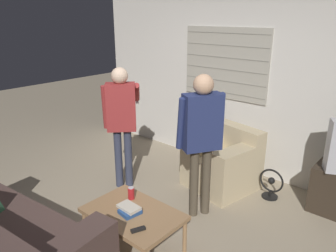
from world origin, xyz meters
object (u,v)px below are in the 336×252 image
person_right_standing (201,129)px  spare_remote (138,230)px  soda_can (131,193)px  person_left_standing (121,114)px  armchair_beige (223,163)px  coffee_table (133,216)px  floor_fan (271,184)px  book_stack (129,210)px

person_right_standing → spare_remote: (0.14, -1.11, -0.59)m
soda_can → person_left_standing: bearing=142.4°
armchair_beige → coffee_table: (0.04, -1.68, 0.06)m
floor_fan → spare_remote: bearing=-99.8°
book_stack → spare_remote: bearing=-28.2°
armchair_beige → person_left_standing: bearing=52.0°
armchair_beige → person_right_standing: size_ratio=0.57×
person_right_standing → soda_can: person_right_standing is taller
coffee_table → spare_remote: bearing=-35.0°
person_right_standing → book_stack: size_ratio=7.10×
armchair_beige → book_stack: 1.72m
armchair_beige → coffee_table: size_ratio=1.03×
coffee_table → soda_can: soda_can is taller
person_left_standing → book_stack: (1.04, -0.85, -0.53)m
coffee_table → person_right_standing: (0.10, 0.94, 0.64)m
armchair_beige → book_stack: size_ratio=4.06×
spare_remote → coffee_table: bearing=168.2°
coffee_table → soda_can: size_ratio=7.24×
coffee_table → floor_fan: 1.91m
person_left_standing → person_right_standing: size_ratio=0.98×
person_left_standing → soda_can: size_ratio=12.73×
armchair_beige → spare_remote: armchair_beige is taller
coffee_table → book_stack: size_ratio=3.96×
person_right_standing → book_stack: person_right_standing is taller
coffee_table → person_right_standing: 1.14m
book_stack → floor_fan: size_ratio=0.59×
book_stack → coffee_table: bearing=61.8°
coffee_table → person_right_standing: bearing=84.2°
person_left_standing → person_right_standing: (1.15, 0.12, 0.03)m
armchair_beige → floor_fan: bearing=-156.5°
book_stack → soda_can: 0.25m
person_left_standing → spare_remote: (1.29, -0.99, -0.55)m
book_stack → floor_fan: book_stack is taller
armchair_beige → book_stack: bearing=102.4°
armchair_beige → spare_remote: 1.87m
spare_remote → armchair_beige: bearing=121.8°
coffee_table → armchair_beige: bearing=91.4°
coffee_table → spare_remote: spare_remote is taller
coffee_table → book_stack: bearing=-118.2°
armchair_beige → coffee_table: armchair_beige is taller
person_left_standing → floor_fan: bearing=-15.0°
soda_can → spare_remote: soda_can is taller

